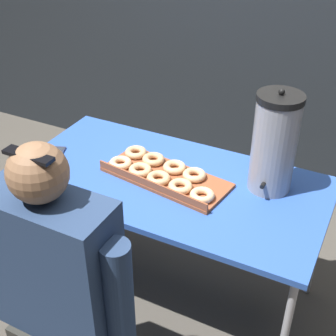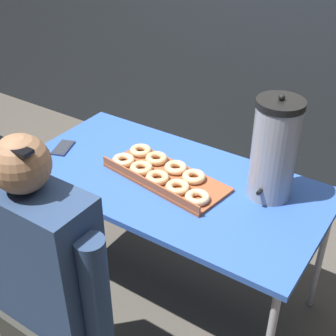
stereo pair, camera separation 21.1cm
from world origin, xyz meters
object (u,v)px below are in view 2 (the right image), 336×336
at_px(cell_phone, 63,148).
at_px(person_seated, 46,287).
at_px(coffee_urn, 274,150).
at_px(donut_box, 163,174).

bearing_deg(cell_phone, person_seated, -71.82).
distance_m(coffee_urn, person_seated, 1.06).
height_order(coffee_urn, person_seated, person_seated).
bearing_deg(donut_box, person_seated, -87.40).
height_order(donut_box, person_seated, person_seated).
bearing_deg(person_seated, coffee_urn, -121.59).
height_order(donut_box, cell_phone, donut_box).
xyz_separation_m(cell_phone, person_seated, (0.50, -0.63, -0.15)).
distance_m(donut_box, cell_phone, 0.58).
xyz_separation_m(donut_box, coffee_urn, (0.45, 0.15, 0.20)).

